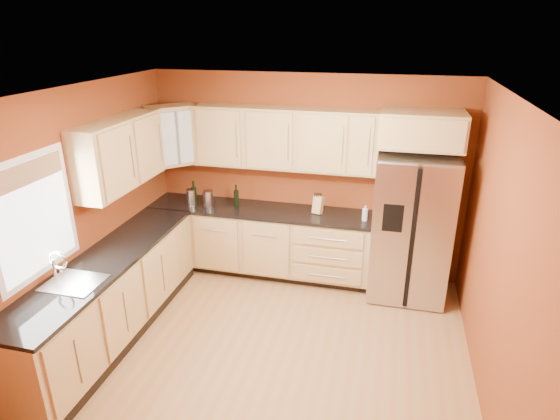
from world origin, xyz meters
The scene contains 23 objects.
floor centered at (0.00, 0.00, 0.00)m, with size 4.00×4.00×0.00m, color #A56E40.
ceiling centered at (0.00, 0.00, 2.60)m, with size 4.00×4.00×0.00m, color white.
wall_back centered at (0.00, 2.00, 1.30)m, with size 4.00×0.04×2.60m, color maroon.
wall_front centered at (0.00, -2.00, 1.30)m, with size 4.00×0.04×2.60m, color maroon.
wall_left centered at (-2.00, 0.00, 1.30)m, with size 0.04×4.00×2.60m, color maroon.
wall_right centered at (2.00, 0.00, 1.30)m, with size 0.04×4.00×2.60m, color maroon.
base_cabinets_back centered at (-0.55, 1.70, 0.44)m, with size 2.90×0.60×0.88m, color #9D814C.
base_cabinets_left centered at (-1.70, 0.00, 0.44)m, with size 0.60×2.80×0.88m, color #9D814C.
countertop_back centered at (-0.55, 1.69, 0.90)m, with size 2.90×0.62×0.04m, color black.
countertop_left centered at (-1.69, 0.00, 0.90)m, with size 0.62×2.80×0.04m, color black.
upper_cabinets_back centered at (-0.25, 1.83, 1.83)m, with size 2.30×0.33×0.75m, color #9D814C.
upper_cabinets_left centered at (-1.83, 0.72, 1.83)m, with size 0.33×1.35×0.75m, color #9D814C.
corner_upper_cabinet centered at (-1.67, 1.67, 1.83)m, with size 0.62×0.33×0.75m, color #9D814C.
over_fridge_cabinet centered at (1.35, 1.70, 2.05)m, with size 0.92×0.60×0.40m, color #9D814C.
refrigerator centered at (1.35, 1.62, 0.89)m, with size 0.90×0.75×1.78m, color #AFAFB4.
window centered at (-1.98, -0.50, 1.55)m, with size 0.03×0.90×1.00m, color white.
sink_faucet centered at (-1.69, -0.50, 1.07)m, with size 0.50×0.42×0.30m, color white, non-canonical shape.
canister_left centered at (-1.45, 1.62, 1.03)m, with size 0.13×0.13×0.21m, color #AFAFB4.
canister_right centered at (-1.21, 1.62, 1.03)m, with size 0.13×0.13×0.21m, color #AFAFB4.
wine_bottle_a centered at (-0.87, 1.72, 1.06)m, with size 0.06×0.06×0.29m, color black, non-canonical shape.
wine_bottle_b centered at (-1.41, 1.63, 1.08)m, with size 0.07×0.07×0.33m, color black, non-canonical shape.
knife_block centered at (0.21, 1.73, 1.03)m, with size 0.11×0.10×0.22m, color tan.
soap_dispenser centered at (0.80, 1.62, 1.02)m, with size 0.06×0.06×0.19m, color silver.
Camera 1 is at (1.04, -3.69, 3.14)m, focal length 30.00 mm.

